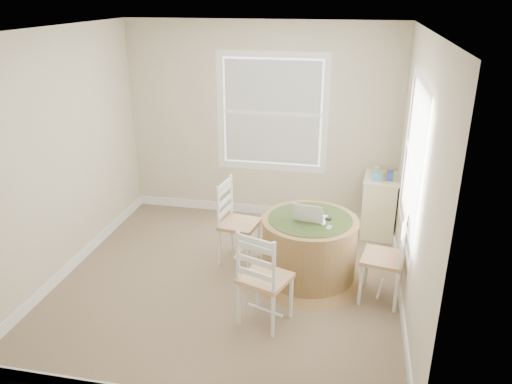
% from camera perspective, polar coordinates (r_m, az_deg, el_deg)
% --- Properties ---
extents(room, '(3.64, 3.64, 2.64)m').
position_cam_1_polar(room, '(5.05, -1.08, 3.30)').
color(room, '#927C5C').
rests_on(room, ground).
extents(round_table, '(1.19, 1.19, 0.73)m').
position_cam_1_polar(round_table, '(5.35, 6.08, -6.24)').
color(round_table, '#9A7045').
rests_on(round_table, ground).
extents(chair_left, '(0.46, 0.47, 0.95)m').
position_cam_1_polar(chair_left, '(5.65, -1.90, -3.63)').
color(chair_left, white).
rests_on(chair_left, ground).
extents(chair_near, '(0.53, 0.52, 0.95)m').
position_cam_1_polar(chair_near, '(4.64, 1.08, -9.76)').
color(chair_near, white).
rests_on(chair_near, ground).
extents(chair_right, '(0.47, 0.48, 0.95)m').
position_cam_1_polar(chair_right, '(5.12, 14.34, -7.26)').
color(chair_right, white).
rests_on(chair_right, ground).
extents(laptop, '(0.35, 0.32, 0.22)m').
position_cam_1_polar(laptop, '(5.18, 6.19, -2.83)').
color(laptop, white).
rests_on(laptop, round_table).
extents(mouse, '(0.08, 0.10, 0.03)m').
position_cam_1_polar(mouse, '(5.11, 7.67, -3.54)').
color(mouse, white).
rests_on(mouse, round_table).
extents(phone, '(0.07, 0.10, 0.02)m').
position_cam_1_polar(phone, '(5.04, 8.33, -4.06)').
color(phone, '#B7BABF').
rests_on(phone, round_table).
extents(keys, '(0.07, 0.06, 0.02)m').
position_cam_1_polar(keys, '(5.21, 8.25, -3.12)').
color(keys, black).
rests_on(keys, round_table).
extents(corner_chest, '(0.47, 0.61, 0.77)m').
position_cam_1_polar(corner_chest, '(6.52, 13.90, -1.51)').
color(corner_chest, '#F7E8B9').
rests_on(corner_chest, ground).
extents(tissue_box, '(0.13, 0.13, 0.10)m').
position_cam_1_polar(tissue_box, '(6.26, 13.70, 1.78)').
color(tissue_box, '#5396BE').
rests_on(tissue_box, corner_chest).
extents(box_yellow, '(0.16, 0.11, 0.06)m').
position_cam_1_polar(box_yellow, '(6.45, 14.57, 2.08)').
color(box_yellow, '#E7B351').
rests_on(box_yellow, corner_chest).
extents(box_blue, '(0.09, 0.09, 0.12)m').
position_cam_1_polar(box_blue, '(6.29, 15.04, 1.81)').
color(box_blue, '#34489E').
rests_on(box_blue, corner_chest).
extents(cup_cream, '(0.07, 0.07, 0.09)m').
position_cam_1_polar(cup_cream, '(6.51, 13.64, 2.50)').
color(cup_cream, beige).
rests_on(cup_cream, corner_chest).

